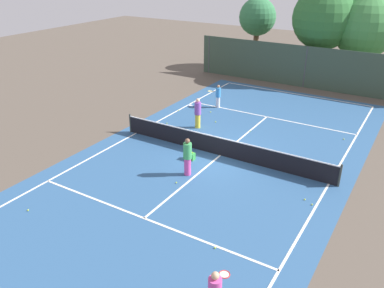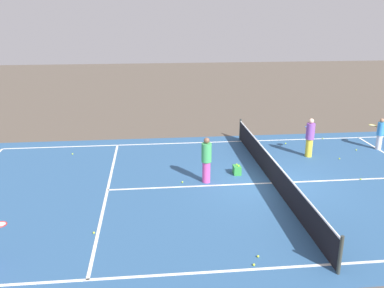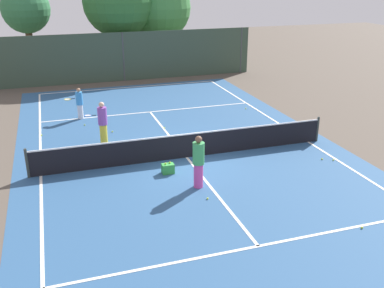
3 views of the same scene
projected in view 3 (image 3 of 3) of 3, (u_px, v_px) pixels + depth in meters
ground_plane at (187, 157)px, 17.48m from camera, size 80.00×80.00×0.00m
court_surface at (187, 157)px, 17.48m from camera, size 13.00×25.00×0.01m
tennis_net at (187, 145)px, 17.29m from camera, size 11.90×0.10×1.10m
perimeter_fence at (123, 57)px, 29.30m from camera, size 18.00×0.12×3.20m
tree_0 at (118, 2)px, 30.48m from camera, size 4.92×4.92×7.42m
tree_1 at (26, 10)px, 30.09m from camera, size 3.27×3.27×6.14m
tree_2 at (158, 8)px, 32.25m from camera, size 4.81×4.81×6.84m
player_0 at (79, 103)px, 21.81m from camera, size 0.92×0.50×1.56m
player_1 at (198, 161)px, 14.75m from camera, size 0.39×0.39×1.85m
player_2 at (103, 122)px, 18.59m from camera, size 0.97×0.53×1.83m
ball_crate at (168, 169)px, 16.05m from camera, size 0.44×0.30×0.43m
tennis_ball_1 at (165, 128)px, 20.70m from camera, size 0.07×0.07×0.07m
tennis_ball_2 at (42, 135)px, 19.77m from camera, size 0.07×0.07×0.07m
tennis_ball_3 at (246, 109)px, 23.63m from camera, size 0.07×0.07×0.07m
tennis_ball_4 at (333, 160)px, 17.17m from camera, size 0.07×0.07×0.07m
tennis_ball_5 at (85, 125)px, 21.10m from camera, size 0.07×0.07×0.07m
tennis_ball_6 at (112, 132)px, 20.21m from camera, size 0.07×0.07×0.07m
tennis_ball_7 at (58, 152)px, 17.96m from camera, size 0.07×0.07×0.07m
tennis_ball_8 at (322, 159)px, 17.25m from camera, size 0.07×0.07×0.07m
tennis_ball_9 at (208, 199)px, 14.23m from camera, size 0.07×0.07×0.07m
tennis_ball_10 at (362, 228)px, 12.62m from camera, size 0.07×0.07×0.07m
tennis_ball_11 at (162, 152)px, 17.91m from camera, size 0.07×0.07×0.07m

